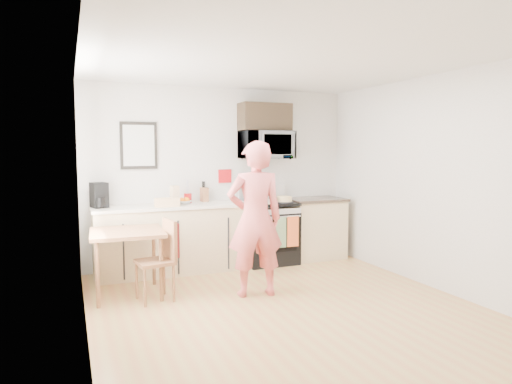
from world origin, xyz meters
name	(u,v)px	position (x,y,z in m)	size (l,w,h in m)	color
floor	(290,311)	(0.00, 0.00, 0.00)	(4.60, 4.60, 0.00)	#AE7443
back_wall	(221,176)	(0.00, 2.30, 1.30)	(4.00, 0.04, 2.60)	beige
front_wall	(475,220)	(0.00, -2.30, 1.30)	(4.00, 0.04, 2.60)	beige
left_wall	(83,196)	(-2.00, 0.00, 1.30)	(0.04, 4.60, 2.60)	beige
right_wall	(441,183)	(2.00, 0.00, 1.30)	(0.04, 4.60, 2.60)	beige
ceiling	(292,59)	(0.00, 0.00, 2.60)	(4.00, 4.60, 0.04)	silver
window	(84,164)	(-1.96, 0.80, 1.55)	(0.06, 1.40, 1.50)	white
cabinet_left	(173,240)	(-0.80, 2.00, 0.45)	(2.10, 0.60, 0.90)	beige
countertop_left	(173,206)	(-0.80, 2.00, 0.92)	(2.14, 0.64, 0.04)	beige
cabinet_right	(315,229)	(1.43, 2.00, 0.45)	(0.84, 0.60, 0.90)	beige
countertop_right	(315,199)	(1.43, 2.00, 0.92)	(0.88, 0.64, 0.04)	black
range	(269,234)	(0.63, 1.98, 0.44)	(0.76, 0.70, 1.16)	black
microwave	(266,145)	(0.63, 2.08, 1.76)	(0.76, 0.51, 0.42)	silver
upper_cabinet	(265,117)	(0.63, 2.12, 2.18)	(0.76, 0.35, 0.40)	black
wall_art	(139,146)	(-1.20, 2.28, 1.75)	(0.50, 0.04, 0.65)	black
wall_trivet	(225,176)	(0.05, 2.28, 1.30)	(0.20, 0.02, 0.20)	#AD0E13
person	(255,219)	(-0.14, 0.63, 0.90)	(0.65, 0.43, 1.79)	#D43A3B
dining_table	(127,238)	(-1.51, 1.19, 0.68)	(0.81, 0.81, 0.76)	brown
chair	(165,248)	(-1.13, 0.90, 0.58)	(0.47, 0.43, 0.91)	brown
knife_block	(204,195)	(-0.29, 2.22, 1.04)	(0.09, 0.13, 0.20)	brown
utensil_crock	(188,194)	(-0.55, 2.14, 1.07)	(0.11, 0.11, 0.32)	#AD0E13
fruit_bowl	(184,201)	(-0.63, 2.04, 0.98)	(0.26, 0.26, 0.09)	white
milk_carton	(175,195)	(-0.78, 1.98, 1.07)	(0.10, 0.10, 0.26)	tan
coffee_maker	(99,196)	(-1.75, 2.06, 1.09)	(0.24, 0.30, 0.33)	black
bread_bag	(167,202)	(-0.91, 1.82, 1.00)	(0.32, 0.15, 0.12)	tan
cake	(284,200)	(0.80, 1.79, 0.97)	(0.27, 0.27, 0.09)	black
kettle	(253,193)	(0.46, 2.18, 1.04)	(0.21, 0.21, 0.27)	white
pot	(268,200)	(0.52, 1.76, 0.97)	(0.20, 0.33, 0.10)	silver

